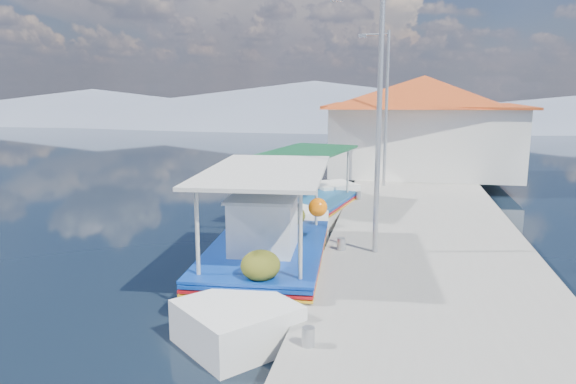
# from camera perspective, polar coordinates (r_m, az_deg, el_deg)

# --- Properties ---
(ground) EXTENTS (160.00, 160.00, 0.00)m
(ground) POSITION_cam_1_polar(r_m,az_deg,el_deg) (12.34, -13.47, -9.90)
(ground) COLOR black
(ground) RESTS_ON ground
(quay) EXTENTS (5.00, 44.00, 0.50)m
(quay) POSITION_cam_1_polar(r_m,az_deg,el_deg) (16.95, 14.12, -3.28)
(quay) COLOR gray
(quay) RESTS_ON ground
(bollards) EXTENTS (0.20, 17.20, 0.30)m
(bollards) POSITION_cam_1_polar(r_m,az_deg,el_deg) (16.15, 6.85, -2.27)
(bollards) COLOR #A5A8AD
(bollards) RESTS_ON quay
(main_caique) EXTENTS (2.93, 8.72, 2.88)m
(main_caique) POSITION_cam_1_polar(r_m,az_deg,el_deg) (12.32, -2.18, -6.89)
(main_caique) COLOR silver
(main_caique) RESTS_ON ground
(caique_green_canopy) EXTENTS (3.02, 6.99, 2.66)m
(caique_green_canopy) POSITION_cam_1_polar(r_m,az_deg,el_deg) (17.60, 2.22, -1.93)
(caique_green_canopy) COLOR silver
(caique_green_canopy) RESTS_ON ground
(caique_blue_hull) EXTENTS (1.97, 5.45, 0.97)m
(caique_blue_hull) POSITION_cam_1_polar(r_m,az_deg,el_deg) (20.89, -1.68, -0.24)
(caique_blue_hull) COLOR #165489
(caique_blue_hull) RESTS_ON ground
(harbor_building) EXTENTS (10.49, 10.49, 4.40)m
(harbor_building) POSITION_cam_1_polar(r_m,az_deg,el_deg) (25.50, 14.15, 7.18)
(harbor_building) COLOR white
(harbor_building) RESTS_ON quay
(lamp_post_near) EXTENTS (1.21, 0.14, 6.00)m
(lamp_post_near) POSITION_cam_1_polar(r_m,az_deg,el_deg) (12.44, 9.26, 8.62)
(lamp_post_near) COLOR #A5A8AD
(lamp_post_near) RESTS_ON quay
(lamp_post_far) EXTENTS (1.21, 0.14, 6.00)m
(lamp_post_far) POSITION_cam_1_polar(r_m,az_deg,el_deg) (21.44, 10.20, 9.55)
(lamp_post_far) COLOR #A5A8AD
(lamp_post_far) RESTS_ON quay
(mountain_ridge) EXTENTS (171.40, 96.00, 5.50)m
(mountain_ridge) POSITION_cam_1_polar(r_m,az_deg,el_deg) (66.48, 12.80, 8.78)
(mountain_ridge) COLOR slate
(mountain_ridge) RESTS_ON ground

